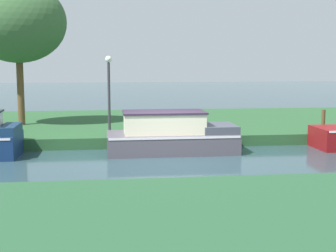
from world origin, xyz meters
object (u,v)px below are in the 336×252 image
Objects in this scene: slate_cruiser at (172,135)px; lamp_post at (109,85)px; willow_tree_left at (17,22)px; mooring_post_near at (323,120)px.

lamp_post reaches higher than slate_cruiser.
slate_cruiser is 8.56m from willow_tree_left.
slate_cruiser is 5.17× the size of mooring_post_near.
slate_cruiser is 1.52× the size of lamp_post.
slate_cruiser is at bearing -39.95° from willow_tree_left.
slate_cruiser reaches higher than mooring_post_near.
lamp_post is at bearing 176.42° from mooring_post_near.
lamp_post is (3.69, -2.87, -2.46)m from willow_tree_left.
willow_tree_left is 12.89m from mooring_post_near.
lamp_post is at bearing 136.58° from slate_cruiser.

